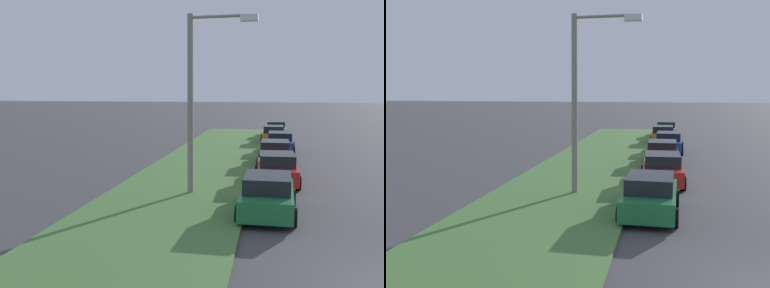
# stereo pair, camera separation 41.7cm
# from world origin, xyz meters

# --- Properties ---
(grass_median) EXTENTS (60.00, 6.00, 0.12)m
(grass_median) POSITION_xyz_m (10.00, 6.84, 0.06)
(grass_median) COLOR #477238
(grass_median) RESTS_ON ground
(parked_car_green) EXTENTS (4.34, 2.10, 1.47)m
(parked_car_green) POSITION_xyz_m (6.08, 3.06, 0.72)
(parked_car_green) COLOR #1E6B38
(parked_car_green) RESTS_ON ground
(parked_car_red) EXTENTS (4.37, 2.15, 1.47)m
(parked_car_red) POSITION_xyz_m (11.68, 2.72, 0.72)
(parked_car_red) COLOR red
(parked_car_red) RESTS_ON ground
(parked_car_black) EXTENTS (4.31, 2.03, 1.47)m
(parked_car_black) POSITION_xyz_m (17.06, 2.81, 0.72)
(parked_car_black) COLOR black
(parked_car_black) RESTS_ON ground
(parked_car_blue) EXTENTS (4.35, 2.11, 1.47)m
(parked_car_blue) POSITION_xyz_m (22.62, 2.45, 0.72)
(parked_car_blue) COLOR #23389E
(parked_car_blue) RESTS_ON ground
(parked_car_orange) EXTENTS (4.33, 2.08, 1.47)m
(parked_car_orange) POSITION_xyz_m (28.19, 2.95, 0.72)
(parked_car_orange) COLOR orange
(parked_car_orange) RESTS_ON ground
(parked_car_silver) EXTENTS (4.34, 2.09, 1.47)m
(parked_car_silver) POSITION_xyz_m (33.52, 2.74, 0.72)
(parked_car_silver) COLOR #B2B5BA
(parked_car_silver) RESTS_ON ground
(streetlight) EXTENTS (0.46, 2.88, 7.50)m
(streetlight) POSITION_xyz_m (8.61, 5.97, 4.39)
(streetlight) COLOR gray
(streetlight) RESTS_ON ground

